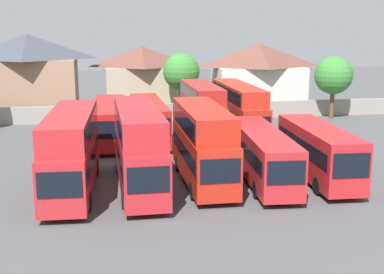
% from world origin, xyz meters
% --- Properties ---
extents(ground, '(140.00, 140.00, 0.00)m').
position_xyz_m(ground, '(0.00, 18.00, 0.00)').
color(ground, '#4C4C4F').
extents(depot_boundary_wall, '(56.00, 0.50, 1.80)m').
position_xyz_m(depot_boundary_wall, '(0.00, 23.34, 0.90)').
color(depot_boundary_wall, gray).
rests_on(depot_boundary_wall, ground).
extents(bus_1, '(3.12, 11.64, 4.94)m').
position_xyz_m(bus_1, '(-8.03, -0.28, 2.78)').
color(bus_1, '#B62328').
rests_on(bus_1, ground).
extents(bus_2, '(2.76, 11.84, 5.11)m').
position_xyz_m(bus_2, '(-3.91, -0.13, 2.87)').
color(bus_2, red).
rests_on(bus_2, ground).
extents(bus_3, '(2.70, 10.25, 5.00)m').
position_xyz_m(bus_3, '(0.24, 0.15, 2.81)').
color(bus_3, red).
rests_on(bus_3, ground).
extents(bus_4, '(3.22, 11.87, 3.33)m').
position_xyz_m(bus_4, '(4.18, 0.06, 1.91)').
color(bus_4, '#B52327').
rests_on(bus_4, ground).
extents(bus_5, '(2.88, 10.42, 3.55)m').
position_xyz_m(bus_5, '(7.94, -0.32, 2.02)').
color(bus_5, red).
rests_on(bus_5, ground).
extents(bus_6, '(3.33, 12.13, 3.44)m').
position_xyz_m(bus_6, '(-5.79, 13.49, 1.97)').
color(bus_6, red).
rests_on(bus_6, ground).
extents(bus_7, '(2.74, 11.57, 3.52)m').
position_xyz_m(bus_7, '(-2.14, 13.48, 2.01)').
color(bus_7, '#AD2718').
rests_on(bus_7, ground).
extents(bus_8, '(2.57, 10.29, 4.95)m').
position_xyz_m(bus_8, '(2.62, 13.34, 2.79)').
color(bus_8, '#AF231E').
rests_on(bus_8, ground).
extents(bus_9, '(2.59, 11.99, 4.82)m').
position_xyz_m(bus_9, '(6.05, 13.59, 2.72)').
color(bus_9, red).
rests_on(bus_9, ground).
extents(house_terrace_left, '(11.09, 7.90, 9.12)m').
position_xyz_m(house_terrace_left, '(-14.43, 30.17, 4.66)').
color(house_terrace_left, '#9E7A60').
rests_on(house_terrace_left, ground).
extents(house_terrace_centre, '(9.11, 6.38, 7.64)m').
position_xyz_m(house_terrace_centre, '(-1.41, 31.38, 3.90)').
color(house_terrace_centre, tan).
rests_on(house_terrace_centre, ground).
extents(house_terrace_right, '(11.28, 6.95, 7.91)m').
position_xyz_m(house_terrace_right, '(12.90, 30.53, 4.04)').
color(house_terrace_right, silver).
rests_on(house_terrace_right, ground).
extents(tree_left_of_lot, '(4.14, 4.14, 6.84)m').
position_xyz_m(tree_left_of_lot, '(18.62, 21.34, 4.73)').
color(tree_left_of_lot, brown).
rests_on(tree_left_of_lot, ground).
extents(tree_right_of_lot, '(4.12, 4.12, 7.08)m').
position_xyz_m(tree_right_of_lot, '(2.58, 25.84, 4.97)').
color(tree_right_of_lot, brown).
rests_on(tree_right_of_lot, ground).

